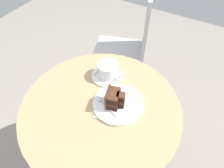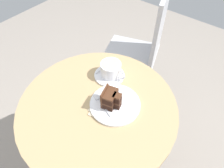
% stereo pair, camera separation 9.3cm
% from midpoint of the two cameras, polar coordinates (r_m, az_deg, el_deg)
% --- Properties ---
extents(ground_plane, '(4.40, 4.40, 0.01)m').
position_cam_midpoint_polar(ground_plane, '(1.54, -3.92, -21.60)').
color(ground_plane, gray).
rests_on(ground_plane, ground).
extents(cafe_table, '(0.72, 0.72, 0.70)m').
position_cam_midpoint_polar(cafe_table, '(1.00, -5.69, -10.36)').
color(cafe_table, tan).
rests_on(cafe_table, ground).
extents(saucer, '(0.15, 0.15, 0.01)m').
position_cam_midpoint_polar(saucer, '(1.01, -4.16, 2.25)').
color(saucer, white).
rests_on(saucer, cafe_table).
extents(coffee_cup, '(0.14, 0.10, 0.07)m').
position_cam_midpoint_polar(coffee_cup, '(0.98, -3.77, 4.04)').
color(coffee_cup, white).
rests_on(coffee_cup, saucer).
extents(teaspoon, '(0.02, 0.10, 0.00)m').
position_cam_midpoint_polar(teaspoon, '(1.04, -5.69, 4.44)').
color(teaspoon, silver).
rests_on(teaspoon, saucer).
extents(cake_plate, '(0.23, 0.23, 0.01)m').
position_cam_midpoint_polar(cake_plate, '(0.90, -1.22, -5.79)').
color(cake_plate, white).
rests_on(cake_plate, cafe_table).
extents(cake_slice, '(0.09, 0.09, 0.09)m').
position_cam_midpoint_polar(cake_slice, '(0.86, -2.55, -4.38)').
color(cake_slice, black).
rests_on(cake_slice, cake_plate).
extents(fork, '(0.14, 0.07, 0.00)m').
position_cam_midpoint_polar(fork, '(0.89, -5.38, -5.78)').
color(fork, silver).
rests_on(fork, cake_plate).
extents(napkin, '(0.15, 0.17, 0.00)m').
position_cam_midpoint_polar(napkin, '(0.89, -3.33, -6.92)').
color(napkin, beige).
rests_on(napkin, cafe_table).
extents(cafe_chair, '(0.48, 0.48, 0.96)m').
position_cam_midpoint_polar(cafe_chair, '(1.45, 3.85, 11.37)').
color(cafe_chair, '#BCBCC1').
rests_on(cafe_chair, ground).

